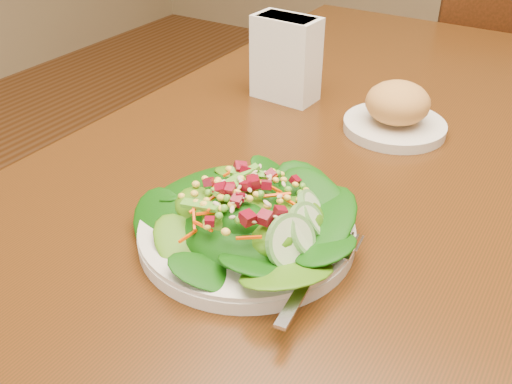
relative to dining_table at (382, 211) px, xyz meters
The scene contains 5 objects.
dining_table is the anchor object (origin of this frame).
chair_far 0.97m from the dining_table, 91.98° to the left, with size 0.53×0.53×0.86m.
salad_plate 0.31m from the dining_table, 102.48° to the right, with size 0.26×0.25×0.07m.
bread_plate 0.16m from the dining_table, 107.49° to the left, with size 0.16×0.16×0.08m.
napkin_holder 0.31m from the dining_table, 157.02° to the left, with size 0.11×0.07×0.14m.
Camera 1 is at (0.22, -0.73, 1.16)m, focal length 40.00 mm.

